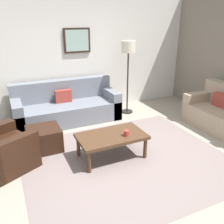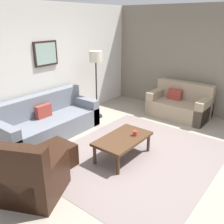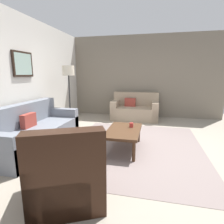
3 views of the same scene
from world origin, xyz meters
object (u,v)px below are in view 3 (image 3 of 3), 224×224
object	(u,v)px
lamp_standing	(69,77)
cup	(131,125)
couch_main	(32,132)
couch_loveseat	(135,110)
coffee_table	(124,132)
framed_artwork	(23,64)
armchair_leather	(67,179)
ottoman	(68,157)

from	to	relation	value
lamp_standing	cup	bearing A→B (deg)	-118.77
couch_main	couch_loveseat	distance (m)	3.44
coffee_table	framed_artwork	world-z (taller)	framed_artwork
armchair_leather	coffee_table	distance (m)	1.75
couch_loveseat	cup	bearing A→B (deg)	-175.93
armchair_leather	ottoman	bearing A→B (deg)	26.12
armchair_leather	lamp_standing	distance (m)	3.40
coffee_table	framed_artwork	size ratio (longest dim) A/B	1.79
ottoman	coffee_table	world-z (taller)	coffee_table
lamp_standing	armchair_leather	bearing A→B (deg)	-155.26
ottoman	cup	size ratio (longest dim) A/B	6.02
framed_artwork	couch_loveseat	bearing A→B (deg)	-43.01
coffee_table	lamp_standing	distance (m)	2.36
cup	lamp_standing	xyz separation A→B (m)	(1.02, 1.85, 0.95)
ottoman	lamp_standing	world-z (taller)	lamp_standing
lamp_standing	couch_loveseat	bearing A→B (deg)	-49.63
ottoman	lamp_standing	xyz separation A→B (m)	(2.18, 0.98, 1.21)
couch_main	coffee_table	bearing A→B (deg)	-82.28
couch_loveseat	ottoman	distance (m)	3.68
coffee_table	couch_main	bearing A→B (deg)	97.72
couch_loveseat	ottoman	size ratio (longest dim) A/B	2.70
armchair_leather	lamp_standing	bearing A→B (deg)	24.74
couch_main	couch_loveseat	world-z (taller)	same
lamp_standing	framed_artwork	distance (m)	1.21
couch_loveseat	lamp_standing	bearing A→B (deg)	130.37
couch_main	ottoman	world-z (taller)	couch_main
framed_artwork	coffee_table	bearing A→B (deg)	-95.14
armchair_leather	cup	bearing A→B (deg)	-14.79
armchair_leather	framed_artwork	size ratio (longest dim) A/B	1.74
couch_loveseat	ottoman	bearing A→B (deg)	169.11
couch_main	coffee_table	xyz separation A→B (m)	(0.26, -1.90, 0.06)
armchair_leather	ottoman	xyz separation A→B (m)	(0.74, 0.36, -0.11)
coffee_table	cup	xyz separation A→B (m)	(0.20, -0.13, 0.10)
couch_loveseat	cup	distance (m)	2.45
coffee_table	lamp_standing	xyz separation A→B (m)	(1.22, 1.72, 1.05)
couch_loveseat	coffee_table	bearing A→B (deg)	-178.98
couch_main	ottoman	size ratio (longest dim) A/B	4.07
armchair_leather	framed_artwork	world-z (taller)	framed_artwork
cup	coffee_table	bearing A→B (deg)	147.72
couch_main	cup	xyz separation A→B (m)	(0.46, -2.03, 0.16)
ottoman	cup	xyz separation A→B (m)	(1.16, -0.87, 0.26)
cup	framed_artwork	bearing A→B (deg)	89.83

